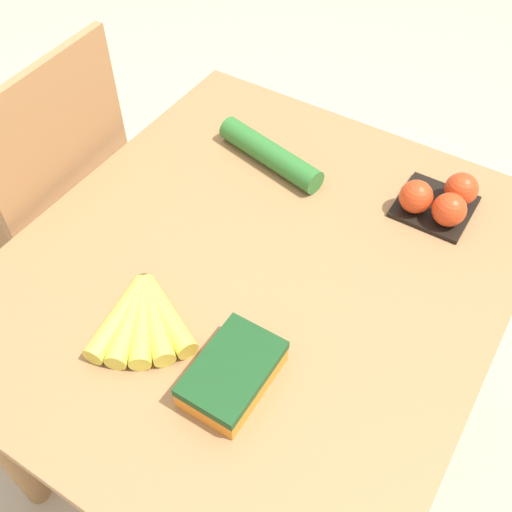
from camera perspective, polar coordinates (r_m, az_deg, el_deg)
The scene contains 7 objects.
ground_plane at distance 1.80m, azimuth 0.00°, elevation -16.14°, with size 12.00×12.00×0.00m, color #B7A88E.
dining_table at distance 1.26m, azimuth 0.00°, elevation -4.22°, with size 1.05×0.92×0.74m.
chair at distance 1.64m, azimuth -18.65°, elevation 3.00°, with size 0.44×0.42×1.01m.
banana_bunch at distance 1.09m, azimuth -10.76°, elevation -5.83°, with size 0.20×0.19×0.04m.
tomato_pack at distance 1.30m, azimuth 17.18°, elevation 5.13°, with size 0.15×0.15×0.08m.
carrot_bag at distance 1.00m, azimuth -2.24°, elevation -11.00°, with size 0.17×0.11×0.05m.
cucumber_near at distance 1.36m, azimuth 1.34°, elevation 9.69°, with size 0.11×0.28×0.05m.
Camera 1 is at (-0.63, -0.39, 1.64)m, focal length 42.00 mm.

